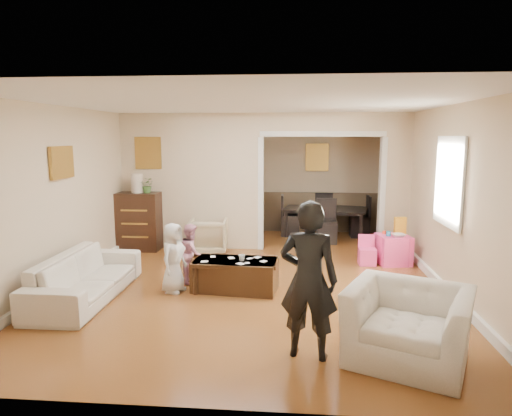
# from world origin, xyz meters

# --- Properties ---
(floor) EXTENTS (7.00, 7.00, 0.00)m
(floor) POSITION_xyz_m (0.00, 0.00, 0.00)
(floor) COLOR #9D5928
(floor) RESTS_ON ground
(partition_left) EXTENTS (2.75, 0.18, 2.60)m
(partition_left) POSITION_xyz_m (-1.38, 1.80, 1.30)
(partition_left) COLOR #C4B290
(partition_left) RESTS_ON ground
(partition_right) EXTENTS (0.55, 0.18, 2.60)m
(partition_right) POSITION_xyz_m (2.48, 1.80, 1.30)
(partition_right) COLOR #C4B290
(partition_right) RESTS_ON ground
(partition_header) EXTENTS (2.22, 0.18, 0.35)m
(partition_header) POSITION_xyz_m (1.10, 1.80, 2.42)
(partition_header) COLOR #C4B290
(partition_header) RESTS_ON partition_right
(window_pane) EXTENTS (0.03, 0.95, 1.10)m
(window_pane) POSITION_xyz_m (2.73, -0.40, 1.55)
(window_pane) COLOR white
(window_pane) RESTS_ON ground
(framed_art_partition) EXTENTS (0.45, 0.03, 0.55)m
(framed_art_partition) POSITION_xyz_m (-2.20, 1.70, 1.85)
(framed_art_partition) COLOR brown
(framed_art_partition) RESTS_ON partition_left
(framed_art_sofa_wall) EXTENTS (0.03, 0.55, 0.40)m
(framed_art_sofa_wall) POSITION_xyz_m (-2.71, -0.60, 1.80)
(framed_art_sofa_wall) COLOR brown
(framed_art_alcove) EXTENTS (0.45, 0.03, 0.55)m
(framed_art_alcove) POSITION_xyz_m (1.10, 3.44, 1.70)
(framed_art_alcove) COLOR brown
(sofa) EXTENTS (0.81, 2.07, 0.61)m
(sofa) POSITION_xyz_m (-2.19, -1.15, 0.30)
(sofa) COLOR white
(sofa) RESTS_ON ground
(armchair_back) EXTENTS (0.74, 0.76, 0.64)m
(armchair_back) POSITION_xyz_m (-1.00, 1.35, 0.32)
(armchair_back) COLOR tan
(armchair_back) RESTS_ON ground
(armchair_front) EXTENTS (1.42, 1.35, 0.73)m
(armchair_front) POSITION_xyz_m (1.71, -2.54, 0.36)
(armchair_front) COLOR white
(armchair_front) RESTS_ON ground
(dresser) EXTENTS (0.81, 0.45, 1.11)m
(dresser) POSITION_xyz_m (-2.36, 1.48, 0.55)
(dresser) COLOR black
(dresser) RESTS_ON ground
(table_lamp) EXTENTS (0.22, 0.22, 0.36)m
(table_lamp) POSITION_xyz_m (-2.36, 1.48, 1.29)
(table_lamp) COLOR beige
(table_lamp) RESTS_ON dresser
(potted_plant) EXTENTS (0.26, 0.22, 0.29)m
(potted_plant) POSITION_xyz_m (-2.16, 1.48, 1.25)
(potted_plant) COLOR #41672E
(potted_plant) RESTS_ON dresser
(coffee_table) EXTENTS (1.23, 0.71, 0.44)m
(coffee_table) POSITION_xyz_m (-0.22, -0.65, 0.22)
(coffee_table) COLOR #382212
(coffee_table) RESTS_ON ground
(coffee_cup) EXTENTS (0.11, 0.11, 0.09)m
(coffee_cup) POSITION_xyz_m (-0.12, -0.70, 0.48)
(coffee_cup) COLOR beige
(coffee_cup) RESTS_ON coffee_table
(play_table) EXTENTS (0.59, 0.59, 0.49)m
(play_table) POSITION_xyz_m (2.30, 0.91, 0.25)
(play_table) COLOR #FF4393
(play_table) RESTS_ON ground
(cereal_box) EXTENTS (0.21, 0.10, 0.30)m
(cereal_box) POSITION_xyz_m (2.42, 1.01, 0.64)
(cereal_box) COLOR yellow
(cereal_box) RESTS_ON play_table
(cyan_cup) EXTENTS (0.08, 0.08, 0.08)m
(cyan_cup) POSITION_xyz_m (2.20, 0.86, 0.53)
(cyan_cup) COLOR teal
(cyan_cup) RESTS_ON play_table
(toy_block) EXTENTS (0.10, 0.09, 0.05)m
(toy_block) POSITION_xyz_m (2.18, 1.03, 0.52)
(toy_block) COLOR red
(toy_block) RESTS_ON play_table
(play_bowl) EXTENTS (0.26, 0.26, 0.05)m
(play_bowl) POSITION_xyz_m (2.35, 0.79, 0.52)
(play_bowl) COLOR silver
(play_bowl) RESTS_ON play_table
(dining_table) EXTENTS (1.91, 1.30, 0.62)m
(dining_table) POSITION_xyz_m (1.27, 3.00, 0.31)
(dining_table) COLOR black
(dining_table) RESTS_ON ground
(adult_person) EXTENTS (0.64, 0.48, 1.58)m
(adult_person) POSITION_xyz_m (0.74, -2.54, 0.79)
(adult_person) COLOR black
(adult_person) RESTS_ON ground
(child_kneel_a) EXTENTS (0.44, 0.55, 0.98)m
(child_kneel_a) POSITION_xyz_m (-1.07, -0.80, 0.49)
(child_kneel_a) COLOR silver
(child_kneel_a) RESTS_ON ground
(child_kneel_b) EXTENTS (0.43, 0.50, 0.89)m
(child_kneel_b) POSITION_xyz_m (-0.92, -0.35, 0.44)
(child_kneel_b) COLOR #CD8096
(child_kneel_b) RESTS_ON ground
(child_toddler) EXTENTS (0.46, 0.39, 0.74)m
(child_toddler) POSITION_xyz_m (0.83, 0.10, 0.37)
(child_toddler) COLOR black
(child_toddler) RESTS_ON ground
(craft_papers) EXTENTS (0.93, 0.49, 0.00)m
(craft_papers) POSITION_xyz_m (-0.19, -0.66, 0.44)
(craft_papers) COLOR white
(craft_papers) RESTS_ON coffee_table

